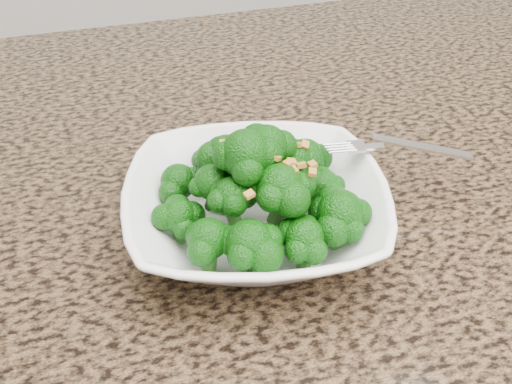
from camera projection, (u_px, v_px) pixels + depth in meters
name	position (u px, v px, depth m)	size (l,w,h in m)	color
granite_counter	(367.00, 196.00, 0.67)	(1.64, 1.04, 0.03)	brown
bowl	(256.00, 211.00, 0.57)	(0.23, 0.23, 0.06)	white
broccoli_pile	(256.00, 150.00, 0.54)	(0.20, 0.20, 0.07)	#0D4F09
garlic_topping	(256.00, 108.00, 0.51)	(0.12, 0.12, 0.01)	#C78530
fork	(377.00, 147.00, 0.60)	(0.16, 0.03, 0.01)	silver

